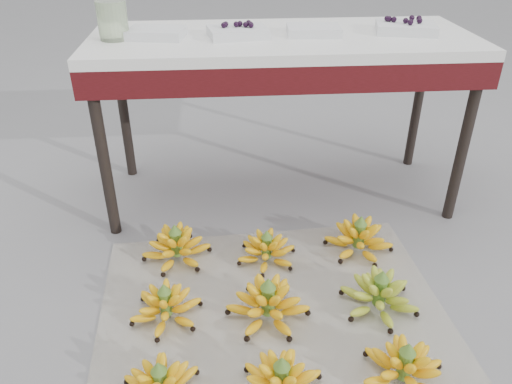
{
  "coord_description": "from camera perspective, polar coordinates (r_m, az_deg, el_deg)",
  "views": [
    {
      "loc": [
        -0.13,
        -1.24,
        1.31
      ],
      "look_at": [
        0.0,
        0.44,
        0.31
      ],
      "focal_mm": 35.0,
      "sensor_mm": 36.0,
      "label": 1
    }
  ],
  "objects": [
    {
      "name": "ground",
      "position": [
        1.81,
        1.15,
        -15.76
      ],
      "size": [
        60.0,
        60.0,
        0.0
      ],
      "primitive_type": "plane",
      "color": "slate",
      "rests_on": "ground"
    },
    {
      "name": "newspaper_mat",
      "position": [
        1.86,
        2.09,
        -14.1
      ],
      "size": [
        1.3,
        1.12,
        0.01
      ],
      "primitive_type": "cube",
      "rotation": [
        0.0,
        0.0,
        0.05
      ],
      "color": "white",
      "rests_on": "ground"
    },
    {
      "name": "bunch_front_center",
      "position": [
        1.59,
        2.9,
        -20.9
      ],
      "size": [
        0.29,
        0.29,
        0.16
      ],
      "rotation": [
        0.0,
        0.0,
        -0.08
      ],
      "color": "#FFBB05",
      "rests_on": "newspaper_mat"
    },
    {
      "name": "bunch_front_right",
      "position": [
        1.69,
        16.57,
        -18.75
      ],
      "size": [
        0.27,
        0.27,
        0.16
      ],
      "rotation": [
        0.0,
        0.0,
        0.02
      ],
      "color": "#FFBB05",
      "rests_on": "newspaper_mat"
    },
    {
      "name": "bunch_mid_left",
      "position": [
        1.84,
        -10.25,
        -12.72
      ],
      "size": [
        0.27,
        0.27,
        0.16
      ],
      "rotation": [
        0.0,
        0.0,
        0.06
      ],
      "color": "#FFBB05",
      "rests_on": "newspaper_mat"
    },
    {
      "name": "bunch_mid_center",
      "position": [
        1.81,
        1.37,
        -12.67
      ],
      "size": [
        0.37,
        0.37,
        0.18
      ],
      "rotation": [
        0.0,
        0.0,
        -0.33
      ],
      "color": "#FFBB05",
      "rests_on": "newspaper_mat"
    },
    {
      "name": "bunch_mid_right",
      "position": [
        1.9,
        13.91,
        -11.36
      ],
      "size": [
        0.33,
        0.33,
        0.17
      ],
      "rotation": [
        0.0,
        0.0,
        0.19
      ],
      "color": "#6C981C",
      "rests_on": "newspaper_mat"
    },
    {
      "name": "bunch_back_left",
      "position": [
        2.1,
        -9.07,
        -6.21
      ],
      "size": [
        0.34,
        0.34,
        0.17
      ],
      "rotation": [
        0.0,
        0.0,
        -0.27
      ],
      "color": "#FFBB05",
      "rests_on": "newspaper_mat"
    },
    {
      "name": "bunch_back_center",
      "position": [
        2.07,
        1.23,
        -6.66
      ],
      "size": [
        0.25,
        0.25,
        0.15
      ],
      "rotation": [
        0.0,
        0.0,
        -0.01
      ],
      "color": "#FFBB05",
      "rests_on": "newspaper_mat"
    },
    {
      "name": "bunch_back_right",
      "position": [
        2.16,
        11.67,
        -5.22
      ],
      "size": [
        0.36,
        0.36,
        0.17
      ],
      "rotation": [
        0.0,
        0.0,
        0.32
      ],
      "color": "#FFBB05",
      "rests_on": "newspaper_mat"
    },
    {
      "name": "vendor_table",
      "position": [
        2.28,
        2.99,
        15.29
      ],
      "size": [
        1.66,
        0.67,
        0.8
      ],
      "color": "black",
      "rests_on": "ground"
    },
    {
      "name": "tray_far_left",
      "position": [
        2.24,
        -11.34,
        17.39
      ],
      "size": [
        0.26,
        0.21,
        0.04
      ],
      "color": "silver",
      "rests_on": "vendor_table"
    },
    {
      "name": "tray_left",
      "position": [
        2.22,
        -2.06,
        17.84
      ],
      "size": [
        0.27,
        0.21,
        0.06
      ],
      "color": "silver",
      "rests_on": "vendor_table"
    },
    {
      "name": "tray_right",
      "position": [
        2.27,
        6.6,
        17.87
      ],
      "size": [
        0.24,
        0.18,
        0.04
      ],
      "color": "silver",
      "rests_on": "vendor_table"
    },
    {
      "name": "tray_far_right",
      "position": [
        2.38,
        16.74,
        17.56
      ],
      "size": [
        0.29,
        0.24,
        0.06
      ],
      "color": "silver",
      "rests_on": "vendor_table"
    },
    {
      "name": "glass_jar",
      "position": [
        2.24,
        -16.06,
        18.34
      ],
      "size": [
        0.16,
        0.16,
        0.15
      ],
      "primitive_type": "cylinder",
      "rotation": [
        0.0,
        0.0,
        -0.35
      ],
      "color": "#DAF4C2",
      "rests_on": "vendor_table"
    }
  ]
}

